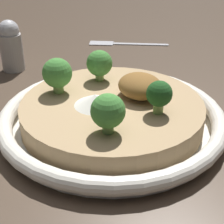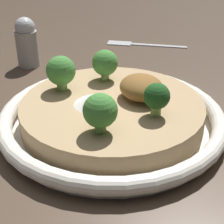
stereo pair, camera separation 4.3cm
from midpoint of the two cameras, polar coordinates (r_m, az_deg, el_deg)
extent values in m
plane|color=#47382B|center=(0.44, 2.79, -2.43)|extent=(6.00, 6.00, 0.00)
cylinder|color=silver|center=(0.44, 2.80, -2.09)|extent=(0.26, 0.26, 0.01)
torus|color=silver|center=(0.43, 2.84, -0.66)|extent=(0.28, 0.28, 0.02)
cylinder|color=tan|center=(0.43, 2.86, -0.08)|extent=(0.23, 0.23, 0.03)
cone|color=white|center=(0.42, -0.10, 2.36)|extent=(0.05, 0.05, 0.01)
ellipsoid|color=brown|center=(0.43, 7.54, 4.28)|extent=(0.06, 0.05, 0.03)
cylinder|color=#84A856|center=(0.39, 10.43, 0.56)|extent=(0.02, 0.02, 0.02)
sphere|color=#1E4C1E|center=(0.39, 10.63, 2.53)|extent=(0.03, 0.03, 0.03)
cylinder|color=#84A856|center=(0.48, 1.43, 6.33)|extent=(0.01, 0.01, 0.02)
sphere|color=#428438|center=(0.47, 1.45, 8.12)|extent=(0.04, 0.04, 0.04)
cylinder|color=#759E4C|center=(0.45, -5.67, 4.79)|extent=(0.02, 0.02, 0.02)
sphere|color=#428438|center=(0.44, -5.77, 6.80)|extent=(0.04, 0.04, 0.04)
cylinder|color=#668E47|center=(0.36, 1.50, -2.15)|extent=(0.02, 0.02, 0.02)
sphere|color=#428438|center=(0.35, 1.54, 0.15)|extent=(0.04, 0.04, 0.04)
cube|color=#B7B7BC|center=(0.74, 9.46, 10.87)|extent=(0.06, 0.11, 0.00)
cube|color=#B7B7BC|center=(0.74, 2.92, 11.39)|extent=(0.05, 0.06, 0.00)
cylinder|color=#9E9993|center=(0.63, -11.96, 10.19)|extent=(0.04, 0.04, 0.06)
sphere|color=#B2B2B7|center=(0.62, -12.34, 13.57)|extent=(0.03, 0.03, 0.03)
camera|label=1|loc=(0.02, -87.14, 1.61)|focal=55.00mm
camera|label=2|loc=(0.02, 92.86, -1.61)|focal=55.00mm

